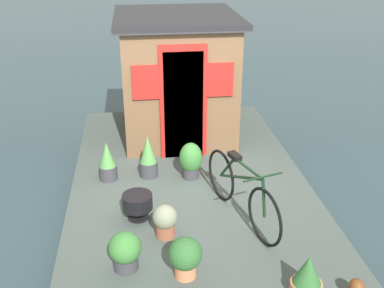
% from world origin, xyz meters
% --- Properties ---
extents(ground_plane, '(60.00, 60.00, 0.00)m').
position_xyz_m(ground_plane, '(0.00, 0.00, 0.00)').
color(ground_plane, '#2D4247').
extents(houseboat_deck, '(5.91, 3.36, 0.51)m').
position_xyz_m(houseboat_deck, '(0.00, 0.00, 0.26)').
color(houseboat_deck, '#424C47').
rests_on(houseboat_deck, ground_plane).
extents(houseboat_cabin, '(2.18, 2.00, 2.06)m').
position_xyz_m(houseboat_cabin, '(1.84, 0.00, 1.55)').
color(houseboat_cabin, brown).
rests_on(houseboat_cabin, houseboat_deck).
extents(bicycle, '(1.70, 0.65, 0.83)m').
position_xyz_m(bicycle, '(-0.98, -0.51, 0.90)').
color(bicycle, black).
rests_on(bicycle, houseboat_deck).
extents(potted_plant_lavender, '(0.33, 0.33, 0.54)m').
position_xyz_m(potted_plant_lavender, '(0.15, -0.03, 0.79)').
color(potted_plant_lavender, '#38383D').
rests_on(potted_plant_lavender, houseboat_deck).
extents(potted_plant_fern, '(0.32, 0.32, 0.47)m').
position_xyz_m(potted_plant_fern, '(-2.38, -0.86, 0.74)').
color(potted_plant_fern, '#C6754C').
rests_on(potted_plant_fern, houseboat_deck).
extents(potted_plant_thyme, '(0.27, 0.27, 0.63)m').
position_xyz_m(potted_plant_thyme, '(0.27, 0.58, 0.81)').
color(potted_plant_thyme, '#38383D').
rests_on(potted_plant_thyme, houseboat_deck).
extents(potted_plant_rosemary, '(0.35, 0.35, 0.46)m').
position_xyz_m(potted_plant_rosemary, '(-1.95, 0.29, 0.76)').
color(potted_plant_rosemary, '#C6754C').
rests_on(potted_plant_rosemary, houseboat_deck).
extents(potted_plant_mint, '(0.26, 0.26, 0.58)m').
position_xyz_m(potted_plant_mint, '(0.24, 1.17, 0.79)').
color(potted_plant_mint, '#38383D').
rests_on(potted_plant_mint, houseboat_deck).
extents(potted_plant_geranium, '(0.35, 0.35, 0.44)m').
position_xyz_m(potted_plant_geranium, '(-1.75, 0.91, 0.74)').
color(potted_plant_geranium, '#38383D').
rests_on(potted_plant_geranium, houseboat_deck).
extents(potted_plant_sage, '(0.29, 0.29, 0.41)m').
position_xyz_m(potted_plant_sage, '(-1.23, 0.45, 0.73)').
color(potted_plant_sage, '#935138').
rests_on(potted_plant_sage, houseboat_deck).
extents(charcoal_grill, '(0.38, 0.38, 0.34)m').
position_xyz_m(charcoal_grill, '(-0.82, 0.76, 0.74)').
color(charcoal_grill, black).
rests_on(charcoal_grill, houseboat_deck).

